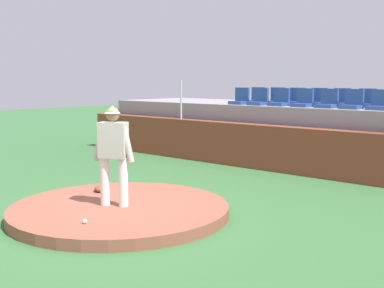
{
  "coord_description": "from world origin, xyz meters",
  "views": [
    {
      "loc": [
        6.59,
        -5.52,
        2.4
      ],
      "look_at": [
        0.0,
        1.94,
        1.09
      ],
      "focal_mm": 45.9,
      "sensor_mm": 36.0,
      "label": 1
    }
  ],
  "objects_px": {
    "stadium_chair_0": "(240,99)",
    "stadium_chair_9": "(296,99)",
    "pitcher": "(113,148)",
    "stadium_chair_7": "(257,98)",
    "stadium_chair_1": "(259,100)",
    "stadium_chair_6": "(379,104)",
    "stadium_chair_11": "(341,101)",
    "fielding_glove": "(99,189)",
    "stadium_chair_4": "(328,102)",
    "stadium_chair_12": "(366,102)",
    "stadium_chair_2": "(280,100)",
    "stadium_chair_8": "(276,99)",
    "stadium_chair_3": "(303,101)",
    "baseball": "(85,221)",
    "stadium_chair_5": "(352,103)",
    "stadium_chair_10": "(318,100)"
  },
  "relations": [
    {
      "from": "baseball",
      "to": "stadium_chair_3",
      "type": "xyz_separation_m",
      "value": [
        -0.46,
        7.59,
        1.59
      ]
    },
    {
      "from": "pitcher",
      "to": "stadium_chair_3",
      "type": "height_order",
      "value": "stadium_chair_3"
    },
    {
      "from": "stadium_chair_0",
      "to": "stadium_chair_10",
      "type": "distance_m",
      "value": 2.26
    },
    {
      "from": "stadium_chair_2",
      "to": "pitcher",
      "type": "bearing_deg",
      "value": 96.04
    },
    {
      "from": "stadium_chair_6",
      "to": "stadium_chair_11",
      "type": "distance_m",
      "value": 1.67
    },
    {
      "from": "baseball",
      "to": "stadium_chair_7",
      "type": "relative_size",
      "value": 0.15
    },
    {
      "from": "pitcher",
      "to": "stadium_chair_10",
      "type": "bearing_deg",
      "value": 62.51
    },
    {
      "from": "stadium_chair_4",
      "to": "stadium_chair_6",
      "type": "distance_m",
      "value": 1.36
    },
    {
      "from": "stadium_chair_5",
      "to": "stadium_chair_10",
      "type": "distance_m",
      "value": 1.67
    },
    {
      "from": "stadium_chair_12",
      "to": "stadium_chair_3",
      "type": "bearing_deg",
      "value": 33.6
    },
    {
      "from": "stadium_chair_6",
      "to": "stadium_chair_12",
      "type": "height_order",
      "value": "same"
    },
    {
      "from": "stadium_chair_7",
      "to": "stadium_chair_11",
      "type": "distance_m",
      "value": 2.76
    },
    {
      "from": "stadium_chair_5",
      "to": "stadium_chair_0",
      "type": "bearing_deg",
      "value": 0.38
    },
    {
      "from": "pitcher",
      "to": "stadium_chair_8",
      "type": "height_order",
      "value": "stadium_chair_8"
    },
    {
      "from": "baseball",
      "to": "stadium_chair_4",
      "type": "xyz_separation_m",
      "value": [
        0.25,
        7.6,
        1.59
      ]
    },
    {
      "from": "stadium_chair_1",
      "to": "stadium_chair_0",
      "type": "bearing_deg",
      "value": -1.99
    },
    {
      "from": "stadium_chair_7",
      "to": "stadium_chair_8",
      "type": "xyz_separation_m",
      "value": [
        0.71,
        -0.0,
        0.0
      ]
    },
    {
      "from": "stadium_chair_3",
      "to": "baseball",
      "type": "bearing_deg",
      "value": 93.48
    },
    {
      "from": "stadium_chair_7",
      "to": "fielding_glove",
      "type": "bearing_deg",
      "value": 98.05
    },
    {
      "from": "stadium_chair_2",
      "to": "stadium_chair_3",
      "type": "bearing_deg",
      "value": 178.03
    },
    {
      "from": "pitcher",
      "to": "stadium_chair_1",
      "type": "bearing_deg",
      "value": 74.42
    },
    {
      "from": "fielding_glove",
      "to": "stadium_chair_12",
      "type": "relative_size",
      "value": 0.6
    },
    {
      "from": "stadium_chair_6",
      "to": "stadium_chair_7",
      "type": "xyz_separation_m",
      "value": [
        -4.17,
        0.85,
        0.0
      ]
    },
    {
      "from": "stadium_chair_11",
      "to": "stadium_chair_4",
      "type": "bearing_deg",
      "value": 93.32
    },
    {
      "from": "stadium_chair_4",
      "to": "stadium_chair_12",
      "type": "distance_m",
      "value": 1.12
    },
    {
      "from": "stadium_chair_2",
      "to": "stadium_chair_4",
      "type": "relative_size",
      "value": 1.0
    },
    {
      "from": "stadium_chair_4",
      "to": "stadium_chair_7",
      "type": "xyz_separation_m",
      "value": [
        -2.81,
        0.87,
        0.0
      ]
    },
    {
      "from": "stadium_chair_5",
      "to": "stadium_chair_12",
      "type": "distance_m",
      "value": 0.9
    },
    {
      "from": "stadium_chair_11",
      "to": "stadium_chair_6",
      "type": "bearing_deg",
      "value": 147.54
    },
    {
      "from": "pitcher",
      "to": "stadium_chair_12",
      "type": "bearing_deg",
      "value": 51.91
    },
    {
      "from": "stadium_chair_7",
      "to": "stadium_chair_11",
      "type": "relative_size",
      "value": 1.0
    },
    {
      "from": "fielding_glove",
      "to": "stadium_chair_3",
      "type": "height_order",
      "value": "stadium_chair_3"
    },
    {
      "from": "stadium_chair_4",
      "to": "stadium_chair_9",
      "type": "height_order",
      "value": "same"
    },
    {
      "from": "stadium_chair_0",
      "to": "stadium_chair_1",
      "type": "xyz_separation_m",
      "value": [
        0.68,
        -0.02,
        0.0
      ]
    },
    {
      "from": "fielding_glove",
      "to": "stadium_chair_11",
      "type": "bearing_deg",
      "value": 104.86
    },
    {
      "from": "pitcher",
      "to": "baseball",
      "type": "xyz_separation_m",
      "value": [
        0.51,
        -1.01,
        -0.99
      ]
    },
    {
      "from": "stadium_chair_0",
      "to": "stadium_chair_9",
      "type": "distance_m",
      "value": 1.64
    },
    {
      "from": "stadium_chair_8",
      "to": "stadium_chair_12",
      "type": "relative_size",
      "value": 1.0
    },
    {
      "from": "stadium_chair_0",
      "to": "stadium_chair_9",
      "type": "relative_size",
      "value": 1.0
    },
    {
      "from": "stadium_chair_0",
      "to": "stadium_chair_9",
      "type": "xyz_separation_m",
      "value": [
        1.36,
        0.9,
        0.0
      ]
    },
    {
      "from": "stadium_chair_2",
      "to": "stadium_chair_3",
      "type": "relative_size",
      "value": 1.0
    },
    {
      "from": "pitcher",
      "to": "stadium_chair_7",
      "type": "height_order",
      "value": "stadium_chair_7"
    },
    {
      "from": "fielding_glove",
      "to": "stadium_chair_8",
      "type": "relative_size",
      "value": 0.6
    },
    {
      "from": "fielding_glove",
      "to": "stadium_chair_0",
      "type": "height_order",
      "value": "stadium_chair_0"
    },
    {
      "from": "stadium_chair_10",
      "to": "stadium_chair_12",
      "type": "bearing_deg",
      "value": -179.84
    },
    {
      "from": "stadium_chair_1",
      "to": "stadium_chair_7",
      "type": "height_order",
      "value": "same"
    },
    {
      "from": "baseball",
      "to": "stadium_chair_9",
      "type": "bearing_deg",
      "value": 98.0
    },
    {
      "from": "stadium_chair_7",
      "to": "stadium_chair_9",
      "type": "xyz_separation_m",
      "value": [
        1.37,
        0.02,
        0.0
      ]
    },
    {
      "from": "baseball",
      "to": "stadium_chair_8",
      "type": "distance_m",
      "value": 8.81
    },
    {
      "from": "fielding_glove",
      "to": "stadium_chair_0",
      "type": "distance_m",
      "value": 6.35
    }
  ]
}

